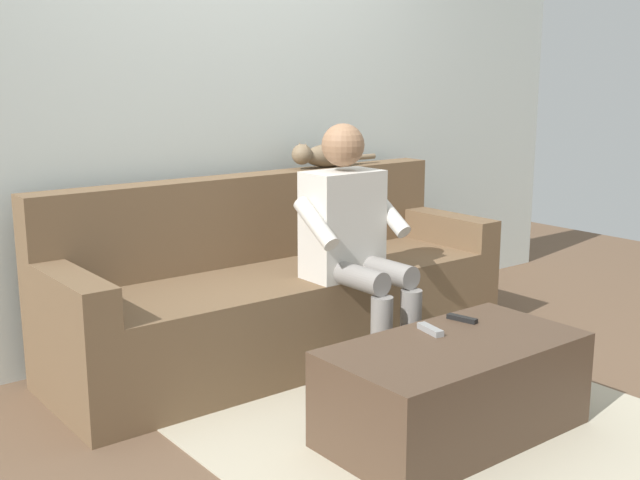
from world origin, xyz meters
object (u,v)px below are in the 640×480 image
(couch, at_px, (280,294))
(person_solo_seated, at_px, (353,235))
(remote_black, at_px, (462,319))
(coffee_table, at_px, (454,389))
(remote_gray, at_px, (430,330))
(cat_on_backrest, at_px, (325,155))

(couch, distance_m, person_solo_seated, 0.55)
(couch, relative_size, remote_black, 17.59)
(coffee_table, relative_size, remote_gray, 7.57)
(couch, bearing_deg, coffee_table, 90.00)
(person_solo_seated, relative_size, remote_black, 8.78)
(coffee_table, xyz_separation_m, remote_black, (-0.22, -0.17, 0.20))
(remote_gray, bearing_deg, cat_on_backrest, 171.37)
(coffee_table, distance_m, remote_gray, 0.25)
(remote_black, height_order, remote_gray, remote_gray)
(person_solo_seated, relative_size, remote_gray, 8.55)
(couch, relative_size, person_solo_seated, 2.00)
(cat_on_backrest, xyz_separation_m, remote_gray, (0.48, 1.29, -0.57))
(cat_on_backrest, height_order, remote_black, cat_on_backrest)
(person_solo_seated, bearing_deg, cat_on_backrest, -118.20)
(remote_gray, bearing_deg, couch, -167.79)
(cat_on_backrest, height_order, remote_gray, cat_on_backrest)
(person_solo_seated, height_order, remote_black, person_solo_seated)
(person_solo_seated, relative_size, cat_on_backrest, 2.05)
(cat_on_backrest, bearing_deg, remote_gray, 69.52)
(couch, height_order, remote_gray, couch)
(coffee_table, distance_m, cat_on_backrest, 1.70)
(coffee_table, xyz_separation_m, person_solo_seated, (-0.15, -0.79, 0.47))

